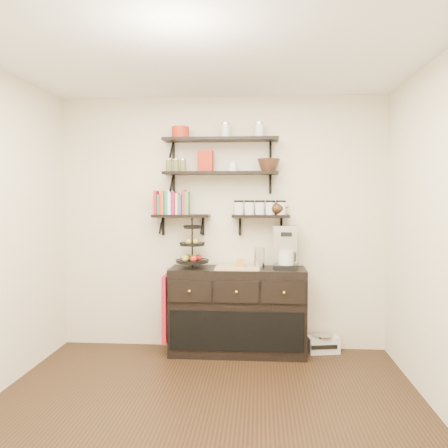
{
  "coord_description": "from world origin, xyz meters",
  "views": [
    {
      "loc": [
        0.41,
        -3.35,
        1.64
      ],
      "look_at": [
        0.07,
        1.15,
        1.38
      ],
      "focal_mm": 38.0,
      "sensor_mm": 36.0,
      "label": 1
    }
  ],
  "objects_px": {
    "coffee_maker": "(286,248)",
    "radio": "(323,344)",
    "sideboard": "(238,311)",
    "fruit_stand": "(193,251)"
  },
  "relations": [
    {
      "from": "coffee_maker",
      "to": "radio",
      "type": "bearing_deg",
      "value": 14.08
    },
    {
      "from": "radio",
      "to": "sideboard",
      "type": "bearing_deg",
      "value": 174.87
    },
    {
      "from": "coffee_maker",
      "to": "radio",
      "type": "height_order",
      "value": "coffee_maker"
    },
    {
      "from": "sideboard",
      "to": "radio",
      "type": "distance_m",
      "value": 0.97
    },
    {
      "from": "fruit_stand",
      "to": "sideboard",
      "type": "bearing_deg",
      "value": -0.43
    },
    {
      "from": "sideboard",
      "to": "fruit_stand",
      "type": "height_order",
      "value": "fruit_stand"
    },
    {
      "from": "sideboard",
      "to": "radio",
      "type": "xyz_separation_m",
      "value": [
        0.9,
        0.09,
        -0.36
      ]
    },
    {
      "from": "sideboard",
      "to": "radio",
      "type": "relative_size",
      "value": 4.07
    },
    {
      "from": "radio",
      "to": "coffee_maker",
      "type": "bearing_deg",
      "value": 177.56
    },
    {
      "from": "sideboard",
      "to": "coffee_maker",
      "type": "xyz_separation_m",
      "value": [
        0.49,
        0.03,
        0.66
      ]
    }
  ]
}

